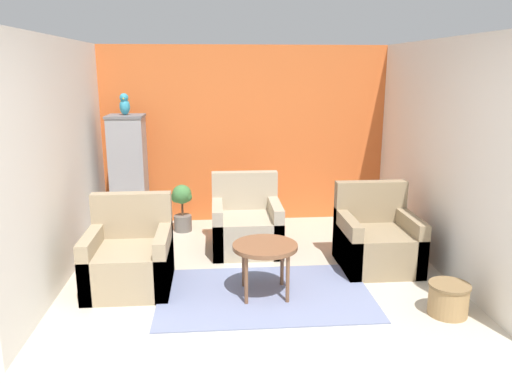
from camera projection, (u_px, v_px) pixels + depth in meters
name	position (u px, v px, depth m)	size (l,w,h in m)	color
ground_plane	(276.00, 360.00, 3.70)	(20.00, 20.00, 0.00)	beige
wall_back_accent	(245.00, 135.00, 6.91)	(4.01, 0.06, 2.41)	orange
wall_left	(60.00, 161.00, 4.99)	(0.06, 3.59, 2.41)	silver
wall_right	(441.00, 155.00, 5.30)	(0.06, 3.59, 2.41)	silver
area_rug	(265.00, 294.00, 4.77)	(2.02, 1.30, 0.01)	slate
coffee_table	(265.00, 250.00, 4.67)	(0.61, 0.61, 0.51)	brown
armchair_left	(130.00, 259.00, 4.89)	(0.80, 0.80, 0.89)	#9E896B
armchair_right	(377.00, 241.00, 5.40)	(0.80, 0.80, 0.89)	#8E7A5B
armchair_middle	(246.00, 226.00, 5.92)	(0.80, 0.80, 0.89)	tan
birdcage	(129.00, 177.00, 6.45)	(0.58, 0.58, 1.54)	slate
parrot	(125.00, 105.00, 6.23)	(0.13, 0.23, 0.28)	teal
potted_plant	(182.00, 205.00, 6.57)	(0.28, 0.25, 0.63)	#66605B
wicker_basket	(449.00, 298.00, 4.36)	(0.36, 0.36, 0.29)	#A37F51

